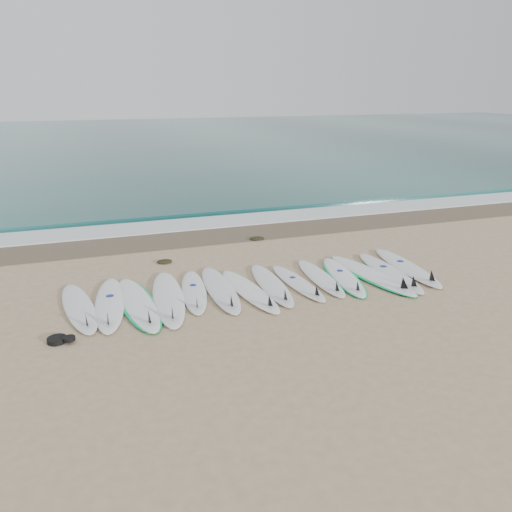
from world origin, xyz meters
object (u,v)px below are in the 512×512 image
object	(u,v)px
surfboard_0	(79,308)
leash_coil	(60,340)
surfboard_13	(408,267)
surfboard_7	(272,285)

from	to	relation	value
surfboard_0	leash_coil	xyz separation A→B (m)	(-0.32, -1.20, -0.01)
surfboard_0	surfboard_13	bearing A→B (deg)	-9.24
surfboard_13	leash_coil	distance (m)	7.64
surfboard_0	leash_coil	world-z (taller)	surfboard_0
surfboard_0	surfboard_7	bearing A→B (deg)	-9.74
surfboard_7	leash_coil	size ratio (longest dim) A/B	5.56
surfboard_7	leash_coil	distance (m)	4.34
surfboard_0	surfboard_7	xyz separation A→B (m)	(3.88, -0.09, -0.00)
surfboard_7	surfboard_13	world-z (taller)	surfboard_13
surfboard_13	leash_coil	world-z (taller)	surfboard_13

